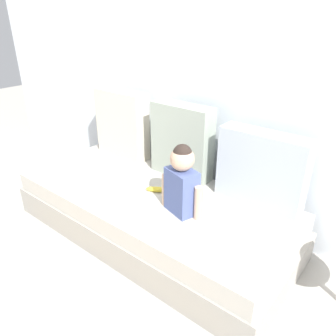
{
  "coord_description": "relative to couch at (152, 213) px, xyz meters",
  "views": [
    {
      "loc": [
        1.41,
        -1.55,
        1.59
      ],
      "look_at": [
        0.16,
        0.0,
        0.62
      ],
      "focal_mm": 34.82,
      "sensor_mm": 36.0,
      "label": 1
    }
  ],
  "objects": [
    {
      "name": "ground_plane",
      "position": [
        0.0,
        0.0,
        -0.18
      ],
      "size": [
        12.0,
        12.0,
        0.0
      ],
      "primitive_type": "plane",
      "color": "#B2ADA3"
    },
    {
      "name": "back_wall",
      "position": [
        0.0,
        0.6,
        0.97
      ],
      "size": [
        5.35,
        0.1,
        2.3
      ],
      "primitive_type": "cube",
      "color": "silver",
      "rests_on": "ground"
    },
    {
      "name": "couch",
      "position": [
        0.0,
        0.0,
        0.0
      ],
      "size": [
        2.15,
        0.94,
        0.37
      ],
      "color": "#9C978F",
      "rests_on": "ground"
    },
    {
      "name": "throw_pillow_left",
      "position": [
        -0.67,
        0.37,
        0.48
      ],
      "size": [
        0.52,
        0.16,
        0.59
      ],
      "primitive_type": "cube",
      "color": "beige",
      "rests_on": "couch"
    },
    {
      "name": "throw_pillow_center",
      "position": [
        0.0,
        0.37,
        0.48
      ],
      "size": [
        0.5,
        0.16,
        0.58
      ],
      "primitive_type": "cube",
      "color": "#99A393",
      "rests_on": "couch"
    },
    {
      "name": "throw_pillow_right",
      "position": [
        0.67,
        0.37,
        0.44
      ],
      "size": [
        0.6,
        0.16,
        0.51
      ],
      "primitive_type": "cube",
      "color": "#B2BCC6",
      "rests_on": "couch"
    },
    {
      "name": "toddler",
      "position": [
        0.32,
        -0.06,
        0.42
      ],
      "size": [
        0.32,
        0.2,
        0.48
      ],
      "color": "#4C5B93",
      "rests_on": "couch"
    },
    {
      "name": "banana",
      "position": [
        0.03,
        0.03,
        0.21
      ],
      "size": [
        0.17,
        0.13,
        0.04
      ],
      "primitive_type": "ellipsoid",
      "rotation": [
        0.0,
        0.0,
        0.54
      ],
      "color": "yellow",
      "rests_on": "couch"
    },
    {
      "name": "floor_rug",
      "position": [
        0.0,
        -1.02,
        -0.18
      ],
      "size": [
        1.94,
        1.0,
        0.01
      ],
      "primitive_type": "cube",
      "color": "beige",
      "rests_on": "ground"
    }
  ]
}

